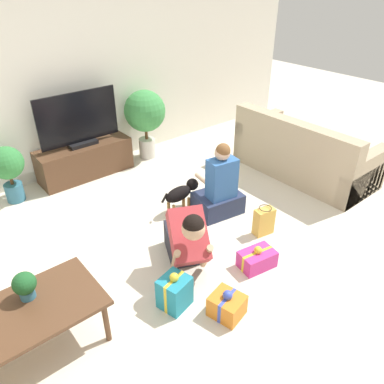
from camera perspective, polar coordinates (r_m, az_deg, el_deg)
The scene contains 16 objects.
ground_plane at distance 3.73m, azimuth -0.53°, elevation -11.07°, with size 16.00×16.00×0.00m, color beige.
wall_back at distance 5.23m, azimuth -19.90°, elevation 16.04°, with size 8.40×0.06×2.60m.
sofa_right at distance 5.37m, azimuth 16.55°, elevation 5.46°, with size 0.89×1.87×0.84m.
coffee_table at distance 3.04m, azimuth -22.98°, elevation -16.53°, with size 0.96×0.63×0.43m.
tv_console at distance 5.36m, azimuth -15.97°, elevation 4.70°, with size 1.27×0.43×0.46m.
tv at distance 5.15m, azimuth -16.85°, elevation 10.14°, with size 1.09×0.20×0.71m.
potted_plant_back_right at distance 5.56m, azimuth -7.18°, elevation 11.72°, with size 0.60×0.60×1.02m.
potted_plant_back_left at distance 4.97m, azimuth -26.27°, elevation 3.37°, with size 0.40×0.40×0.72m.
person_kneeling at distance 3.50m, azimuth -0.89°, elevation -7.06°, with size 0.61×0.82×0.78m.
person_sitting at distance 4.30m, azimuth 4.19°, elevation 0.37°, with size 0.58×0.53×0.90m.
dog at distance 4.38m, azimuth -1.55°, elevation -0.06°, with size 0.57×0.18×0.36m.
gift_box_a at distance 3.25m, azimuth 5.35°, elevation -16.80°, with size 0.29×0.31×0.26m.
gift_box_b at distance 3.72m, azimuth 9.88°, elevation -10.00°, with size 0.37×0.28×0.24m.
gift_box_c at distance 3.28m, azimuth -2.67°, elevation -14.96°, with size 0.29×0.27×0.36m.
gift_bag_a at distance 4.11m, azimuth 10.89°, elevation -4.38°, with size 0.23×0.16×0.33m.
tabletop_plant at distance 3.01m, azimuth -24.14°, elevation -12.79°, with size 0.17×0.17×0.22m.
Camera 1 is at (-1.74, -2.15, 2.51)m, focal length 35.00 mm.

